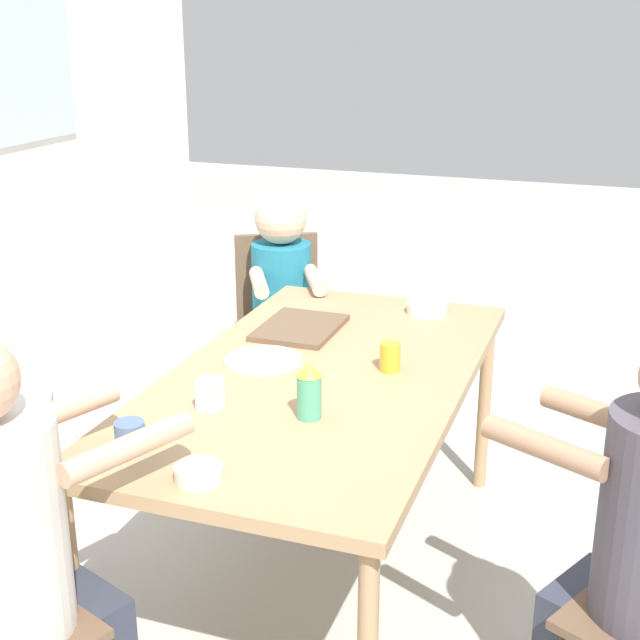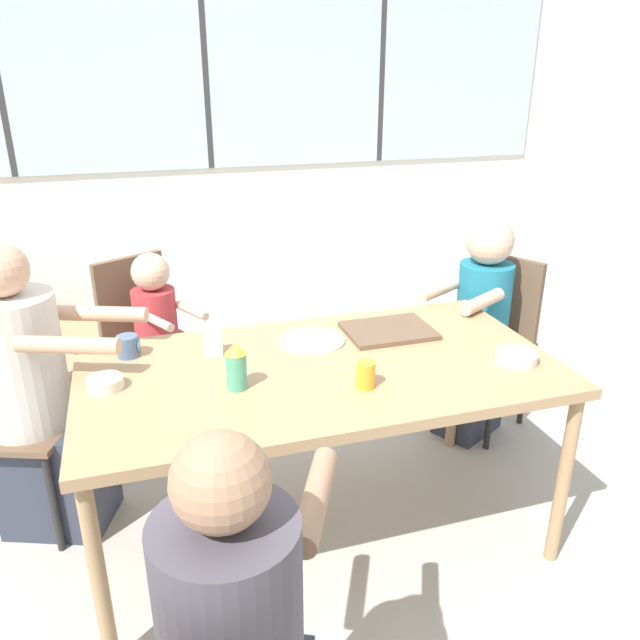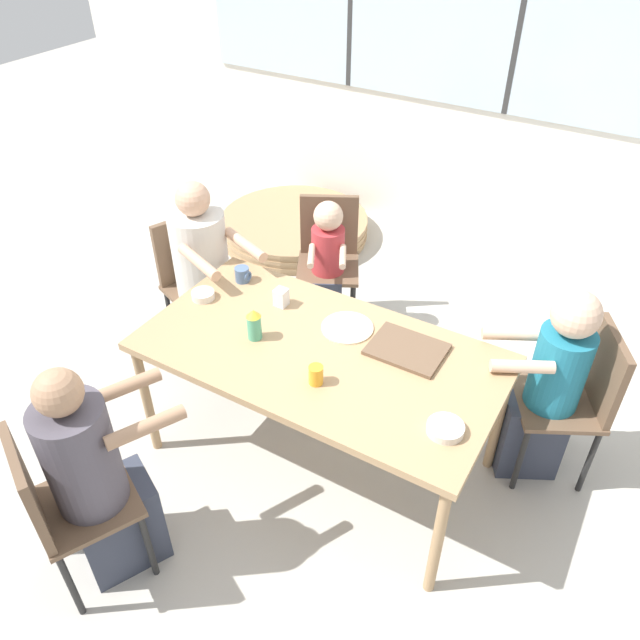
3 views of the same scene
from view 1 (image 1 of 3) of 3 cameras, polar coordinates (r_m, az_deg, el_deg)
The scene contains 14 objects.
ground_plane at distance 3.21m, azimuth -0.00°, elevation -16.04°, with size 16.00×16.00×0.00m, color #B2ADA3.
dining_table at distance 2.87m, azimuth -0.00°, elevation -4.51°, with size 1.73×0.92×0.76m.
chair_for_woman_green_shirt at distance 4.11m, azimuth -2.64°, elevation 0.43°, with size 0.54×0.54×0.89m.
person_woman_green_shirt at distance 3.96m, azimuth -2.39°, elevation -0.31°, with size 0.54×0.45×1.12m.
person_man_blue_shirt at distance 2.38m, azimuth 19.78°, elevation -15.61°, with size 0.50×0.60×1.18m.
person_man_teal_shirt at distance 2.33m, azimuth -18.83°, elevation -16.32°, with size 0.67×0.52×1.20m.
food_tray_dark at distance 3.22m, azimuth -1.30°, elevation -0.50°, with size 0.35×0.27×0.02m.
coffee_mug at distance 2.40m, azimuth -12.03°, elevation -7.28°, with size 0.09×0.08×0.08m.
sippy_cup at distance 2.51m, azimuth -0.70°, elevation -4.51°, with size 0.07×0.07×0.17m.
juice_glass at distance 2.86m, azimuth 4.51°, elevation -2.37°, with size 0.07×0.07×0.09m.
milk_carton_small at distance 2.60m, azimuth -7.05°, elevation -4.69°, with size 0.06×0.06×0.10m.
bowl_white_shallow at distance 3.43m, azimuth 6.87°, elevation 0.74°, with size 0.16×0.16×0.04m.
bowl_cereal at distance 2.23m, azimuth -7.76°, elevation -9.70°, with size 0.12×0.12×0.04m.
plate_tortillas at distance 2.94m, azimuth -3.67°, elevation -2.58°, with size 0.26×0.26×0.01m.
Camera 1 is at (-2.48, -0.88, 1.85)m, focal length 50.00 mm.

